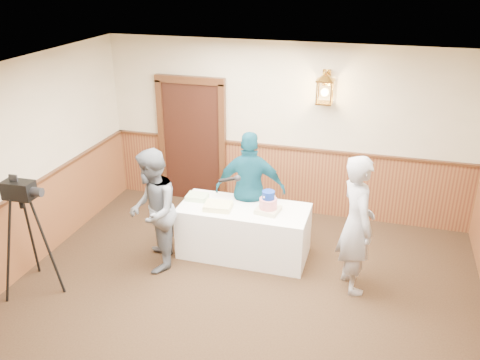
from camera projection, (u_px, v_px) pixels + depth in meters
The scene contains 10 objects.
ground at pixel (218, 344), 5.63m from camera, with size 7.00×7.00×0.00m, color black.
room_shell at pixel (225, 203), 5.43m from camera, with size 6.02×7.02×2.81m.
display_table at pixel (244, 231), 7.21m from camera, with size 1.80×0.80×0.75m, color white.
tiered_cake at pixel (268, 204), 6.89m from camera, with size 0.34×0.34×0.31m.
sheet_cake_yellow at pixel (218, 206), 7.01m from camera, with size 0.37×0.28×0.08m, color #FFF298.
sheet_cake_green at pixel (197, 197), 7.29m from camera, with size 0.29×0.24×0.07m, color #A1CB8F.
interviewer at pixel (153, 211), 6.74m from camera, with size 1.59×1.00×1.70m.
baker at pixel (356, 224), 6.27m from camera, with size 0.66×0.44×1.82m, color #96969B.
assistant_p at pixel (250, 190), 7.33m from camera, with size 1.02×0.42×1.73m, color #0F4759.
tv_camera_rig at pixel (29, 242), 6.33m from camera, with size 0.59×0.55×1.51m.
Camera 1 is at (1.46, -4.19, 3.92)m, focal length 38.00 mm.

